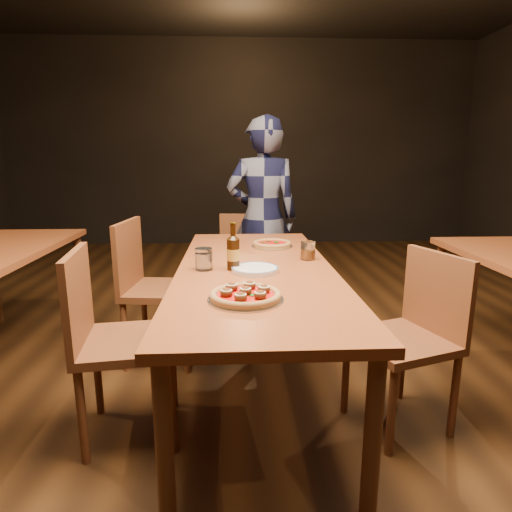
{
  "coord_description": "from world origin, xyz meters",
  "views": [
    {
      "loc": [
        -0.11,
        -2.16,
        1.3
      ],
      "look_at": [
        0.0,
        -0.05,
        0.82
      ],
      "focal_mm": 30.0,
      "sensor_mm": 36.0,
      "label": 1
    }
  ],
  "objects_px": {
    "chair_main_sw": "(162,289)",
    "plate_stack": "(255,269)",
    "table_main": "(256,280)",
    "chair_main_e": "(401,339)",
    "pizza_margherita": "(272,244)",
    "beer_bottle": "(233,253)",
    "chair_main_nw": "(129,341)",
    "amber_glass": "(308,251)",
    "water_glass": "(204,259)",
    "diner": "(263,218)",
    "pizza_meatball": "(245,295)",
    "chair_end": "(243,266)"
  },
  "relations": [
    {
      "from": "chair_main_sw",
      "to": "plate_stack",
      "type": "relative_size",
      "value": 4.12
    },
    {
      "from": "table_main",
      "to": "chair_main_e",
      "type": "distance_m",
      "value": 0.78
    },
    {
      "from": "pizza_margherita",
      "to": "beer_bottle",
      "type": "bearing_deg",
      "value": -113.36
    },
    {
      "from": "table_main",
      "to": "plate_stack",
      "type": "height_order",
      "value": "plate_stack"
    },
    {
      "from": "chair_main_e",
      "to": "plate_stack",
      "type": "height_order",
      "value": "chair_main_e"
    },
    {
      "from": "chair_main_nw",
      "to": "table_main",
      "type": "bearing_deg",
      "value": -72.78
    },
    {
      "from": "chair_main_nw",
      "to": "chair_main_sw",
      "type": "height_order",
      "value": "chair_main_sw"
    },
    {
      "from": "plate_stack",
      "to": "amber_glass",
      "type": "height_order",
      "value": "amber_glass"
    },
    {
      "from": "table_main",
      "to": "water_glass",
      "type": "relative_size",
      "value": 18.02
    },
    {
      "from": "pizza_margherita",
      "to": "chair_main_sw",
      "type": "bearing_deg",
      "value": -179.26
    },
    {
      "from": "table_main",
      "to": "diner",
      "type": "height_order",
      "value": "diner"
    },
    {
      "from": "chair_main_nw",
      "to": "plate_stack",
      "type": "relative_size",
      "value": 4.06
    },
    {
      "from": "pizza_meatball",
      "to": "amber_glass",
      "type": "distance_m",
      "value": 0.78
    },
    {
      "from": "chair_main_e",
      "to": "table_main",
      "type": "bearing_deg",
      "value": -130.77
    },
    {
      "from": "beer_bottle",
      "to": "chair_main_e",
      "type": "bearing_deg",
      "value": -16.06
    },
    {
      "from": "chair_main_sw",
      "to": "beer_bottle",
      "type": "height_order",
      "value": "beer_bottle"
    },
    {
      "from": "chair_end",
      "to": "pizza_margherita",
      "type": "bearing_deg",
      "value": -72.21
    },
    {
      "from": "chair_main_nw",
      "to": "chair_end",
      "type": "height_order",
      "value": "chair_main_nw"
    },
    {
      "from": "table_main",
      "to": "beer_bottle",
      "type": "relative_size",
      "value": 8.49
    },
    {
      "from": "chair_end",
      "to": "plate_stack",
      "type": "xyz_separation_m",
      "value": [
        0.03,
        -1.33,
        0.32
      ]
    },
    {
      "from": "chair_main_e",
      "to": "chair_main_nw",
      "type": "bearing_deg",
      "value": -108.74
    },
    {
      "from": "chair_main_nw",
      "to": "chair_main_sw",
      "type": "relative_size",
      "value": 0.99
    },
    {
      "from": "pizza_meatball",
      "to": "beer_bottle",
      "type": "xyz_separation_m",
      "value": [
        -0.05,
        0.48,
        0.06
      ]
    },
    {
      "from": "pizza_margherita",
      "to": "amber_glass",
      "type": "distance_m",
      "value": 0.41
    },
    {
      "from": "pizza_meatball",
      "to": "pizza_margherita",
      "type": "bearing_deg",
      "value": 79.37
    },
    {
      "from": "pizza_margherita",
      "to": "water_glass",
      "type": "xyz_separation_m",
      "value": [
        -0.4,
        -0.56,
        0.04
      ]
    },
    {
      "from": "diner",
      "to": "pizza_meatball",
      "type": "bearing_deg",
      "value": 82.69
    },
    {
      "from": "chair_main_nw",
      "to": "water_glass",
      "type": "distance_m",
      "value": 0.53
    },
    {
      "from": "chair_main_e",
      "to": "amber_glass",
      "type": "relative_size",
      "value": 8.91
    },
    {
      "from": "plate_stack",
      "to": "diner",
      "type": "height_order",
      "value": "diner"
    },
    {
      "from": "pizza_margherita",
      "to": "chair_main_e",
      "type": "bearing_deg",
      "value": -55.26
    },
    {
      "from": "chair_main_sw",
      "to": "beer_bottle",
      "type": "xyz_separation_m",
      "value": [
        0.46,
        -0.56,
        0.35
      ]
    },
    {
      "from": "pizza_meatball",
      "to": "beer_bottle",
      "type": "relative_size",
      "value": 1.3
    },
    {
      "from": "beer_bottle",
      "to": "amber_glass",
      "type": "xyz_separation_m",
      "value": [
        0.42,
        0.2,
        -0.03
      ]
    },
    {
      "from": "chair_main_nw",
      "to": "chair_end",
      "type": "bearing_deg",
      "value": -27.94
    },
    {
      "from": "water_glass",
      "to": "diner",
      "type": "xyz_separation_m",
      "value": [
        0.39,
        1.4,
        0.01
      ]
    },
    {
      "from": "table_main",
      "to": "water_glass",
      "type": "xyz_separation_m",
      "value": [
        -0.26,
        -0.04,
        0.13
      ]
    },
    {
      "from": "chair_end",
      "to": "water_glass",
      "type": "distance_m",
      "value": 1.35
    },
    {
      "from": "chair_end",
      "to": "water_glass",
      "type": "bearing_deg",
      "value": -95.76
    },
    {
      "from": "water_glass",
      "to": "chair_main_e",
      "type": "bearing_deg",
      "value": -14.02
    },
    {
      "from": "pizza_meatball",
      "to": "water_glass",
      "type": "height_order",
      "value": "water_glass"
    },
    {
      "from": "chair_end",
      "to": "beer_bottle",
      "type": "distance_m",
      "value": 1.34
    },
    {
      "from": "chair_main_nw",
      "to": "water_glass",
      "type": "bearing_deg",
      "value": -62.7
    },
    {
      "from": "water_glass",
      "to": "amber_glass",
      "type": "relative_size",
      "value": 1.09
    },
    {
      "from": "chair_end",
      "to": "diner",
      "type": "relative_size",
      "value": 0.54
    },
    {
      "from": "chair_main_sw",
      "to": "beer_bottle",
      "type": "distance_m",
      "value": 0.81
    },
    {
      "from": "chair_main_sw",
      "to": "chair_end",
      "type": "relative_size",
      "value": 1.09
    },
    {
      "from": "chair_main_sw",
      "to": "amber_glass",
      "type": "distance_m",
      "value": 1.0
    },
    {
      "from": "chair_main_sw",
      "to": "chair_end",
      "type": "height_order",
      "value": "chair_main_sw"
    },
    {
      "from": "chair_end",
      "to": "pizza_margherita",
      "type": "distance_m",
      "value": 0.8
    }
  ]
}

